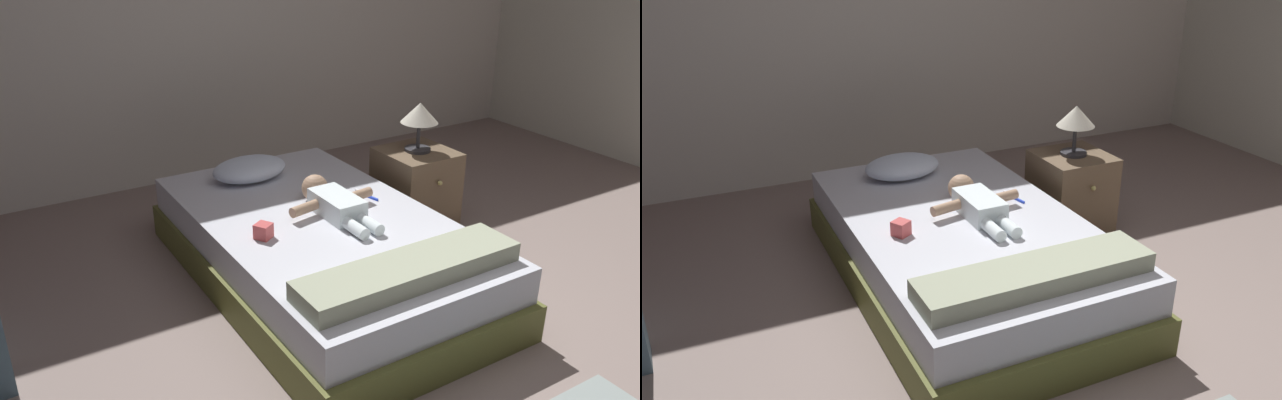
# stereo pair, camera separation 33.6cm
# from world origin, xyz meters

# --- Properties ---
(ground_plane) EXTENTS (8.00, 8.00, 0.00)m
(ground_plane) POSITION_xyz_m (0.00, 0.00, 0.00)
(ground_plane) COLOR gray
(wall_behind_bed) EXTENTS (8.00, 0.12, 2.61)m
(wall_behind_bed) POSITION_xyz_m (0.00, 3.00, 1.30)
(wall_behind_bed) COLOR silver
(wall_behind_bed) RESTS_ON ground_plane
(bed) EXTENTS (1.21, 2.08, 0.39)m
(bed) POSITION_xyz_m (-0.23, 1.07, 0.19)
(bed) COLOR brown
(bed) RESTS_ON ground_plane
(pillow) EXTENTS (0.47, 0.31, 0.14)m
(pillow) POSITION_xyz_m (-0.32, 1.75, 0.46)
(pillow) COLOR silver
(pillow) RESTS_ON bed
(baby) EXTENTS (0.52, 0.64, 0.15)m
(baby) POSITION_xyz_m (-0.14, 1.09, 0.45)
(baby) COLOR white
(baby) RESTS_ON bed
(toothbrush) EXTENTS (0.05, 0.17, 0.02)m
(toothbrush) POSITION_xyz_m (0.14, 1.17, 0.39)
(toothbrush) COLOR blue
(toothbrush) RESTS_ON bed
(nightstand) EXTENTS (0.43, 0.46, 0.51)m
(nightstand) POSITION_xyz_m (0.68, 1.38, 0.25)
(nightstand) COLOR brown
(nightstand) RESTS_ON ground_plane
(lamp) EXTENTS (0.24, 0.24, 0.31)m
(lamp) POSITION_xyz_m (0.68, 1.38, 0.73)
(lamp) COLOR #333338
(lamp) RESTS_ON nightstand
(blanket) EXTENTS (1.09, 0.26, 0.09)m
(blanket) POSITION_xyz_m (-0.23, 0.31, 0.43)
(blanket) COLOR #A2AA8D
(blanket) RESTS_ON bed
(toy_block) EXTENTS (0.11, 0.11, 0.08)m
(toy_block) POSITION_xyz_m (-0.60, 1.00, 0.42)
(toy_block) COLOR #CD4C4C
(toy_block) RESTS_ON bed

